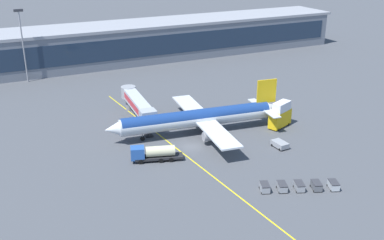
{
  "coord_description": "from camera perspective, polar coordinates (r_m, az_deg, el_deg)",
  "views": [
    {
      "loc": [
        -39.87,
        -82.34,
        42.88
      ],
      "look_at": [
        2.32,
        4.14,
        4.5
      ],
      "focal_mm": 42.59,
      "sensor_mm": 36.0,
      "label": 1
    }
  ],
  "objects": [
    {
      "name": "pushback_tug",
      "position": [
        102.08,
        10.98,
        -2.99
      ],
      "size": [
        2.49,
        3.91,
        1.4
      ],
      "color": "gray",
      "rests_on": "ground_plane"
    },
    {
      "name": "jet_bridge",
      "position": [
        114.09,
        -6.9,
        2.13
      ],
      "size": [
        5.52,
        22.53,
        6.56
      ],
      "color": "#B2B7BC",
      "rests_on": "ground_plane"
    },
    {
      "name": "baggage_cart_2",
      "position": [
        86.4,
        13.28,
        -8.06
      ],
      "size": [
        2.43,
        3.04,
        1.48
      ],
      "color": "gray",
      "rests_on": "ground_plane"
    },
    {
      "name": "fuel_tanker",
      "position": [
        94.5,
        -4.87,
        -4.14
      ],
      "size": [
        11.05,
        5.61,
        3.25
      ],
      "color": "#232326",
      "rests_on": "ground_plane"
    },
    {
      "name": "baggage_cart_3",
      "position": [
        87.34,
        15.31,
        -7.92
      ],
      "size": [
        2.43,
        3.04,
        1.48
      ],
      "color": "#595B60",
      "rests_on": "ground_plane"
    },
    {
      "name": "ground_plane",
      "position": [
        101.04,
        -0.15,
        -3.37
      ],
      "size": [
        700.0,
        700.0,
        0.0
      ],
      "primitive_type": "plane",
      "color": "#47494F"
    },
    {
      "name": "main_airliner",
      "position": [
        106.54,
        0.79,
        0.26
      ],
      "size": [
        43.97,
        35.03,
        11.49
      ],
      "color": "silver",
      "rests_on": "ground_plane"
    },
    {
      "name": "baggage_cart_0",
      "position": [
        84.83,
        9.09,
        -8.31
      ],
      "size": [
        2.43,
        3.04,
        1.48
      ],
      "color": "gray",
      "rests_on": "ground_plane"
    },
    {
      "name": "apron_light_mast_0",
      "position": [
        153.4,
        -20.48,
        9.35
      ],
      "size": [
        2.8,
        0.5,
        23.02
      ],
      "color": "gray",
      "rests_on": "ground_plane"
    },
    {
      "name": "baggage_cart_1",
      "position": [
        85.56,
        11.21,
        -8.19
      ],
      "size": [
        2.43,
        3.04,
        1.48
      ],
      "color": "gray",
      "rests_on": "ground_plane"
    },
    {
      "name": "apron_lead_in_line",
      "position": [
        101.44,
        -2.32,
        -3.28
      ],
      "size": [
        6.36,
        79.79,
        0.01
      ],
      "primitive_type": "cube",
      "rotation": [
        0.0,
        0.0,
        0.08
      ],
      "color": "yellow",
      "rests_on": "ground_plane"
    },
    {
      "name": "baggage_cart_4",
      "position": [
        88.4,
        17.3,
        -7.78
      ],
      "size": [
        2.43,
        3.04,
        1.48
      ],
      "color": "#B2B7BC",
      "rests_on": "ground_plane"
    },
    {
      "name": "terminal_building",
      "position": [
        173.93,
        -7.94,
        9.62
      ],
      "size": [
        174.47,
        21.4,
        13.84
      ],
      "color": "slate",
      "rests_on": "ground_plane"
    },
    {
      "name": "catering_lift",
      "position": [
        112.61,
        11.01,
        0.62
      ],
      "size": [
        7.24,
        4.93,
        6.3
      ],
      "color": "yellow",
      "rests_on": "ground_plane"
    }
  ]
}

